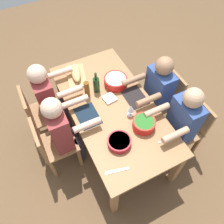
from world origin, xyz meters
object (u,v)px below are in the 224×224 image
Objects in this scene: serving_bowl_salad at (119,142)px; dining_table at (112,111)px; diner_far_right at (180,122)px; chair_far_center at (165,97)px; serving_bowl_greens at (144,123)px; wine_bottle at (96,85)px; chair_far_right at (188,126)px; cutting_board at (76,76)px; napkin_stack at (110,98)px; bread_loaf at (76,73)px; wine_glass at (131,109)px; diner_far_center at (156,91)px; serving_bowl_pasta at (116,81)px; diner_near_left at (49,96)px; chair_near_center at (51,144)px; beer_bottle at (87,89)px; chair_near_left at (39,112)px; diner_near_center at (63,128)px.

dining_table is at bearing 162.29° from serving_bowl_salad.
chair_far_center is at bearing 159.89° from diner_far_right.
serving_bowl_greens is 0.84× the size of wine_bottle.
cutting_board is at bearing -139.11° from chair_far_right.
dining_table is 6.29× the size of wine_bottle.
napkin_stack is (0.18, 0.08, -0.10)m from wine_bottle.
dining_table is at bearing 17.08° from bread_loaf.
wine_glass is (-0.20, -0.05, 0.06)m from serving_bowl_greens.
diner_far_center is 0.51m from serving_bowl_pasta.
diner_near_left reaches higher than bread_loaf.
chair_near_center is 0.90m from cutting_board.
diner_near_left reaches higher than napkin_stack.
chair_far_right is 1.00× the size of chair_near_center.
diner_far_center is 0.53m from wine_glass.
beer_bottle is at bearing -109.19° from diner_far_center.
napkin_stack is (-0.11, 0.02, 0.09)m from dining_table.
diner_far_center is 4.91× the size of serving_bowl_salad.
wine_glass is (0.48, -0.06, 0.05)m from serving_bowl_pasta.
wine_glass reaches higher than chair_near_left.
diner_near_left is 0.44m from bread_loaf.
serving_bowl_pasta is 0.87× the size of bread_loaf.
chair_far_center is 6.07× the size of napkin_stack.
serving_bowl_pasta is at bearing -142.93° from chair_far_right.
serving_bowl_salad is (0.74, -0.34, -0.02)m from serving_bowl_pasta.
wine_glass is (0.19, 0.13, 0.20)m from dining_table.
chair_far_center is at bearing 70.73° from wine_bottle.
wine_glass is at bearing 33.97° from beer_bottle.
diner_far_center is at bearing 133.17° from serving_bowl_greens.
chair_far_right is at bearing 72.23° from chair_near_center.
wine_bottle reaches higher than serving_bowl_salad.
cutting_board is 0.06m from bread_loaf.
bread_loaf reaches higher than cutting_board.
diner_far_center is 1.01m from bread_loaf.
chair_near_center is (0.00, -1.38, -0.21)m from diner_far_center.
chair_near_left is 1.21m from wine_glass.
chair_near_center is 1.09m from serving_bowl_greens.
cutting_board is 0.88m from wine_glass.
chair_near_left reaches higher than dining_table.
diner_near_center is (0.00, 0.18, 0.21)m from chair_near_center.
diner_far_right is 1.38m from bread_loaf.
serving_bowl_greens is (0.39, -0.42, 0.10)m from diner_far_center.
dining_table is 2.15× the size of chair_far_right.
chair_far_right is 1.00× the size of chair_far_center.
chair_far_right and chair_far_center have the same top height.
diner_near_left is (-1.00, -1.38, 0.21)m from chair_far_right.
napkin_stack is at bearing -160.58° from wine_glass.
cutting_board is 0.56m from napkin_stack.
chair_near_left is (-0.50, -0.78, -0.17)m from dining_table.
dining_table is 8.29× the size of beer_bottle.
wine_bottle is at bearing -168.90° from dining_table.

